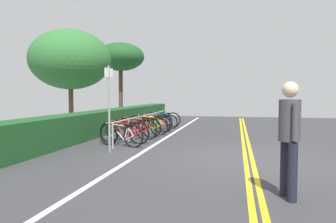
% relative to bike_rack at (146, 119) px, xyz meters
% --- Properties ---
extents(ground_plane, '(29.25, 12.55, 0.05)m').
position_rel_bike_rack_xyz_m(ground_plane, '(-4.11, -3.82, -0.61)').
color(ground_plane, '#353538').
extents(centre_line_yellow_inner, '(26.33, 0.10, 0.00)m').
position_rel_bike_rack_xyz_m(centre_line_yellow_inner, '(-4.11, -3.90, -0.58)').
color(centre_line_yellow_inner, gold).
rests_on(centre_line_yellow_inner, ground_plane).
extents(centre_line_yellow_outer, '(26.33, 0.10, 0.00)m').
position_rel_bike_rack_xyz_m(centre_line_yellow_outer, '(-4.11, -3.74, -0.58)').
color(centre_line_yellow_outer, gold).
rests_on(centre_line_yellow_outer, ground_plane).
extents(bike_lane_stripe_white, '(26.33, 0.12, 0.00)m').
position_rel_bike_rack_xyz_m(bike_lane_stripe_white, '(-4.11, -1.01, -0.58)').
color(bike_lane_stripe_white, white).
rests_on(bike_lane_stripe_white, ground_plane).
extents(bike_rack, '(6.99, 0.05, 0.78)m').
position_rel_bike_rack_xyz_m(bike_rack, '(0.00, 0.00, 0.00)').
color(bike_rack, '#9EA0A5').
rests_on(bike_rack, ground_plane).
extents(bicycle_0, '(0.62, 1.62, 0.75)m').
position_rel_bike_rack_xyz_m(bicycle_0, '(-2.96, -0.05, -0.24)').
color(bicycle_0, black).
rests_on(bicycle_0, ground_plane).
extents(bicycle_1, '(0.46, 1.80, 0.75)m').
position_rel_bike_rack_xyz_m(bicycle_1, '(-2.36, 0.06, -0.23)').
color(bicycle_1, black).
rests_on(bicycle_1, ground_plane).
extents(bicycle_2, '(0.58, 1.74, 0.77)m').
position_rel_bike_rack_xyz_m(bicycle_2, '(-1.64, 0.04, -0.22)').
color(bicycle_2, black).
rests_on(bicycle_2, ground_plane).
extents(bicycle_3, '(0.46, 1.84, 0.77)m').
position_rel_bike_rack_xyz_m(bicycle_3, '(-0.91, 0.07, -0.22)').
color(bicycle_3, black).
rests_on(bicycle_3, ground_plane).
extents(bicycle_4, '(0.50, 1.75, 0.73)m').
position_rel_bike_rack_xyz_m(bicycle_4, '(-0.34, -0.09, -0.24)').
color(bicycle_4, black).
rests_on(bicycle_4, ground_plane).
extents(bicycle_5, '(0.69, 1.71, 0.78)m').
position_rel_bike_rack_xyz_m(bicycle_5, '(0.33, -0.03, -0.22)').
color(bicycle_5, black).
rests_on(bicycle_5, ground_plane).
extents(bicycle_6, '(0.46, 1.70, 0.68)m').
position_rel_bike_rack_xyz_m(bicycle_6, '(1.05, -0.04, -0.27)').
color(bicycle_6, black).
rests_on(bicycle_6, ground_plane).
extents(bicycle_7, '(0.66, 1.63, 0.74)m').
position_rel_bike_rack_xyz_m(bicycle_7, '(1.62, 0.13, -0.24)').
color(bicycle_7, black).
rests_on(bicycle_7, ground_plane).
extents(bicycle_8, '(0.52, 1.58, 0.68)m').
position_rel_bike_rack_xyz_m(bicycle_8, '(2.31, -0.10, -0.27)').
color(bicycle_8, black).
rests_on(bicycle_8, ground_plane).
extents(bicycle_9, '(0.46, 1.81, 0.75)m').
position_rel_bike_rack_xyz_m(bicycle_9, '(3.00, 0.03, -0.23)').
color(bicycle_9, black).
rests_on(bicycle_9, ground_plane).
extents(pedestrian, '(0.48, 0.32, 1.78)m').
position_rel_bike_rack_xyz_m(pedestrian, '(-7.02, -4.29, 0.45)').
color(pedestrian, '#1E1E2D').
rests_on(pedestrian, ground_plane).
extents(sign_post_near, '(0.36, 0.09, 2.35)m').
position_rel_bike_rack_xyz_m(sign_post_near, '(-4.05, -0.14, 0.82)').
color(sign_post_near, gray).
rests_on(sign_post_near, ground_plane).
extents(hedge_backdrop, '(15.94, 0.97, 0.92)m').
position_rel_bike_rack_xyz_m(hedge_backdrop, '(1.50, 1.87, -0.13)').
color(hedge_backdrop, '#1C4C21').
rests_on(hedge_backdrop, ground_plane).
extents(tree_mid, '(3.51, 3.51, 4.40)m').
position_rel_bike_rack_xyz_m(tree_mid, '(0.68, 3.63, 2.51)').
color(tree_mid, brown).
rests_on(tree_mid, ground_plane).
extents(tree_far_right, '(3.06, 3.06, 4.89)m').
position_rel_bike_rack_xyz_m(tree_far_right, '(7.46, 3.87, 3.37)').
color(tree_far_right, '#473323').
rests_on(tree_far_right, ground_plane).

